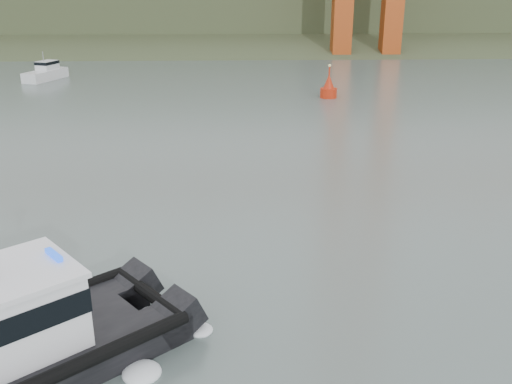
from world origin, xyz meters
TOP-DOWN VIEW (x-y plane):
  - ground at (0.00, 0.00)m, footprint 400.00×400.00m
  - headlands at (0.00, 125.50)m, footprint 500.00×105.36m
  - patrol_boat at (-6.53, -3.87)m, footprint 11.73×10.75m
  - motorboat at (-22.87, 54.02)m, footprint 4.29×6.86m
  - nav_buoy at (10.78, 41.28)m, footprint 1.80×1.80m

SIDE VIEW (x-z plane):
  - ground at x=0.00m, z-range 0.00..0.00m
  - motorboat at x=-22.87m, z-range -0.90..2.68m
  - nav_buoy at x=10.78m, z-range -0.89..2.86m
  - patrol_boat at x=-6.53m, z-range -1.42..4.26m
  - headlands at x=0.00m, z-range -6.52..20.61m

